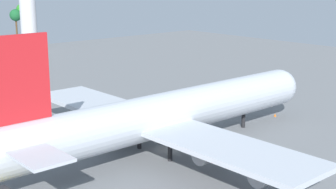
{
  "coord_description": "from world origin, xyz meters",
  "views": [
    {
      "loc": [
        -49.17,
        -55.46,
        26.85
      ],
      "look_at": [
        0.0,
        0.0,
        9.08
      ],
      "focal_mm": 52.85,
      "sensor_mm": 36.0,
      "label": 1
    }
  ],
  "objects": [
    {
      "name": "cargo_airplane",
      "position": [
        -0.13,
        0.0,
        5.95
      ],
      "size": [
        63.44,
        56.92,
        20.17
      ],
      "color": "silver",
      "rests_on": "ground_plane"
    },
    {
      "name": "ground_plane",
      "position": [
        0.0,
        0.0,
        0.0
      ],
      "size": [
        253.77,
        253.77,
        0.0
      ],
      "primitive_type": "plane",
      "color": "slate"
    },
    {
      "name": "catering_truck",
      "position": [
        15.76,
        19.03,
        1.2
      ],
      "size": [
        5.0,
        3.97,
        2.48
      ],
      "color": "#232328",
      "rests_on": "ground_plane"
    },
    {
      "name": "safety_cone_nose",
      "position": [
        28.55,
        0.46,
        0.32
      ],
      "size": [
        0.45,
        0.45,
        0.64
      ],
      "primitive_type": "cone",
      "color": "orange",
      "rests_on": "ground_plane"
    }
  ]
}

